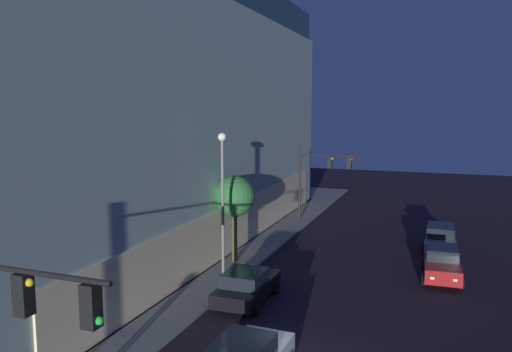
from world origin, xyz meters
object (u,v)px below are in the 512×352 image
object	(u,v)px
traffic_light_far_corner	(321,171)
car_red	(442,263)
car_grey	(440,238)
modern_building	(80,111)
street_lamp_sidewalk	(223,187)
sidewalk_tree	(234,197)
car_black	(247,286)

from	to	relation	value
traffic_light_far_corner	car_red	xyz separation A→B (m)	(-10.44, -9.10, -3.39)
car_red	car_grey	bearing A→B (deg)	1.15
modern_building	street_lamp_sidewalk	xyz separation A→B (m)	(-5.49, -13.40, -3.89)
traffic_light_far_corner	sidewalk_tree	size ratio (longest dim) A/B	1.16
modern_building	traffic_light_far_corner	distance (m)	18.37
car_black	sidewalk_tree	bearing A→B (deg)	28.30
street_lamp_sidewalk	car_grey	xyz separation A→B (m)	(9.93, -10.78, -4.17)
sidewalk_tree	car_black	bearing A→B (deg)	-151.70
traffic_light_far_corner	car_grey	distance (m)	10.74
traffic_light_far_corner	car_grey	size ratio (longest dim) A/B	1.32
traffic_light_far_corner	street_lamp_sidewalk	world-z (taller)	street_lamp_sidewalk
car_red	car_grey	size ratio (longest dim) A/B	1.00
modern_building	sidewalk_tree	bearing A→B (deg)	-101.75
car_red	car_grey	world-z (taller)	car_red
car_red	traffic_light_far_corner	bearing A→B (deg)	41.07
traffic_light_far_corner	car_black	size ratio (longest dim) A/B	1.30
street_lamp_sidewalk	car_red	xyz separation A→B (m)	(4.26, -10.89, -4.15)
modern_building	car_black	xyz separation A→B (m)	(-7.92, -15.70, -8.10)
modern_building	sidewalk_tree	world-z (taller)	modern_building
car_red	sidewalk_tree	bearing A→B (deg)	97.22
street_lamp_sidewalk	car_black	size ratio (longest dim) A/B	1.69
modern_building	car_red	bearing A→B (deg)	-92.90
car_grey	traffic_light_far_corner	bearing A→B (deg)	61.99
car_black	car_red	distance (m)	10.90
modern_building	car_black	world-z (taller)	modern_building
sidewalk_tree	car_grey	xyz separation A→B (m)	(7.11, -11.31, -3.16)
modern_building	sidewalk_tree	distance (m)	14.03
sidewalk_tree	car_black	xyz separation A→B (m)	(-5.24, -2.82, -3.20)
street_lamp_sidewalk	car_black	world-z (taller)	street_lamp_sidewalk
modern_building	sidewalk_tree	xyz separation A→B (m)	(-2.68, -12.87, -4.90)
traffic_light_far_corner	car_black	distance (m)	17.49
modern_building	sidewalk_tree	size ratio (longest dim) A/B	7.55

